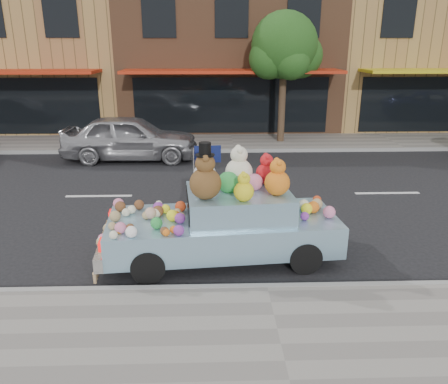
{
  "coord_description": "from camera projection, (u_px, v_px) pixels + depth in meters",
  "views": [
    {
      "loc": [
        -0.92,
        -11.38,
        3.95
      ],
      "look_at": [
        -0.67,
        -3.43,
        1.25
      ],
      "focal_mm": 35.0,
      "sensor_mm": 36.0,
      "label": 1
    }
  ],
  "objects": [
    {
      "name": "ground",
      "position": [
        244.0,
        195.0,
        12.07
      ],
      "size": [
        120.0,
        120.0,
        0.0
      ],
      "primitive_type": "plane",
      "color": "black",
      "rests_on": "ground"
    },
    {
      "name": "near_kerb",
      "position": [
        267.0,
        288.0,
        7.32
      ],
      "size": [
        60.0,
        0.12,
        0.13
      ],
      "primitive_type": "cube",
      "color": "gray",
      "rests_on": "ground"
    },
    {
      "name": "art_car",
      "position": [
        224.0,
        219.0,
        8.28
      ],
      "size": [
        4.62,
        2.13,
        2.37
      ],
      "rotation": [
        0.0,
        0.0,
        0.09
      ],
      "color": "black",
      "rests_on": "ground"
    },
    {
      "name": "car_silver",
      "position": [
        130.0,
        138.0,
        15.49
      ],
      "size": [
        4.75,
        1.96,
        1.61
      ],
      "primitive_type": "imported",
      "rotation": [
        0.0,
        0.0,
        1.56
      ],
      "color": "#A7A7AB",
      "rests_on": "ground"
    },
    {
      "name": "storefront_left",
      "position": [
        29.0,
        51.0,
        21.94
      ],
      "size": [
        10.0,
        9.8,
        7.3
      ],
      "color": "#9D7942",
      "rests_on": "ground"
    },
    {
      "name": "street_tree",
      "position": [
        285.0,
        51.0,
        17.14
      ],
      "size": [
        3.0,
        2.7,
        5.22
      ],
      "color": "#38281C",
      "rests_on": "ground"
    },
    {
      "name": "far_sidewalk",
      "position": [
        233.0,
        142.0,
        18.2
      ],
      "size": [
        60.0,
        3.0,
        0.12
      ],
      "primitive_type": "cube",
      "color": "gray",
      "rests_on": "ground"
    },
    {
      "name": "storefront_right",
      "position": [
        421.0,
        50.0,
        22.53
      ],
      "size": [
        10.0,
        9.8,
        7.3
      ],
      "color": "#9D7942",
      "rests_on": "ground"
    },
    {
      "name": "far_kerb",
      "position": [
        235.0,
        151.0,
        16.78
      ],
      "size": [
        60.0,
        0.12,
        0.13
      ],
      "primitive_type": "cube",
      "color": "gray",
      "rests_on": "ground"
    },
    {
      "name": "storefront_mid",
      "position": [
        228.0,
        51.0,
        22.23
      ],
      "size": [
        10.0,
        9.8,
        7.3
      ],
      "color": "brown",
      "rests_on": "ground"
    },
    {
      "name": "near_sidewalk",
      "position": [
        281.0,
        347.0,
        5.9
      ],
      "size": [
        60.0,
        3.0,
        0.12
      ],
      "primitive_type": "cube",
      "color": "gray",
      "rests_on": "ground"
    }
  ]
}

